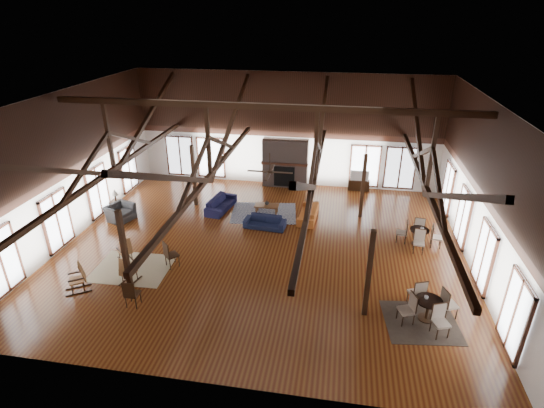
% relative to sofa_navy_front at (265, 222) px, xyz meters
% --- Properties ---
extents(floor, '(16.00, 16.00, 0.00)m').
position_rel_sofa_navy_front_xyz_m(floor, '(0.20, -1.70, -0.27)').
color(floor, brown).
rests_on(floor, ground).
extents(ceiling, '(16.00, 14.00, 0.02)m').
position_rel_sofa_navy_front_xyz_m(ceiling, '(0.20, -1.70, 5.73)').
color(ceiling, black).
rests_on(ceiling, wall_back).
extents(wall_back, '(16.00, 0.02, 6.00)m').
position_rel_sofa_navy_front_xyz_m(wall_back, '(0.20, 5.30, 2.73)').
color(wall_back, white).
rests_on(wall_back, floor).
extents(wall_front, '(16.00, 0.02, 6.00)m').
position_rel_sofa_navy_front_xyz_m(wall_front, '(0.20, -8.70, 2.73)').
color(wall_front, white).
rests_on(wall_front, floor).
extents(wall_left, '(0.02, 14.00, 6.00)m').
position_rel_sofa_navy_front_xyz_m(wall_left, '(-7.80, -1.70, 2.73)').
color(wall_left, white).
rests_on(wall_left, floor).
extents(wall_right, '(0.02, 14.00, 6.00)m').
position_rel_sofa_navy_front_xyz_m(wall_right, '(8.20, -1.70, 2.73)').
color(wall_right, white).
rests_on(wall_right, floor).
extents(roof_truss, '(15.60, 14.07, 3.14)m').
position_rel_sofa_navy_front_xyz_m(roof_truss, '(0.20, -1.70, 3.76)').
color(roof_truss, black).
rests_on(roof_truss, wall_back).
extents(post_grid, '(8.16, 7.16, 3.05)m').
position_rel_sofa_navy_front_xyz_m(post_grid, '(0.20, -1.70, 1.26)').
color(post_grid, black).
rests_on(post_grid, floor).
extents(fireplace, '(2.50, 0.69, 2.60)m').
position_rel_sofa_navy_front_xyz_m(fireplace, '(0.20, 4.97, 1.02)').
color(fireplace, brown).
rests_on(fireplace, floor).
extents(ceiling_fan, '(1.60, 1.60, 0.75)m').
position_rel_sofa_navy_front_xyz_m(ceiling_fan, '(0.70, -2.70, 3.47)').
color(ceiling_fan, black).
rests_on(ceiling_fan, roof_truss).
extents(sofa_navy_front, '(1.89, 0.87, 0.54)m').
position_rel_sofa_navy_front_xyz_m(sofa_navy_front, '(0.00, 0.00, 0.00)').
color(sofa_navy_front, '#131835').
rests_on(sofa_navy_front, floor).
extents(sofa_navy_left, '(2.18, 1.13, 0.61)m').
position_rel_sofa_navy_front_xyz_m(sofa_navy_left, '(-2.43, 1.47, 0.04)').
color(sofa_navy_left, '#141438').
rests_on(sofa_navy_left, floor).
extents(sofa_orange, '(2.03, 0.89, 0.58)m').
position_rel_sofa_navy_front_xyz_m(sofa_orange, '(1.81, 1.19, 0.02)').
color(sofa_orange, '#AB5621').
rests_on(sofa_orange, floor).
extents(coffee_table, '(1.13, 0.57, 0.43)m').
position_rel_sofa_navy_front_xyz_m(coffee_table, '(-0.17, 1.43, 0.11)').
color(coffee_table, brown).
rests_on(coffee_table, floor).
extents(vase, '(0.23, 0.23, 0.21)m').
position_rel_sofa_navy_front_xyz_m(vase, '(-0.17, 1.48, 0.27)').
color(vase, '#B2B2B2').
rests_on(vase, coffee_table).
extents(armchair, '(1.40, 1.31, 0.74)m').
position_rel_sofa_navy_front_xyz_m(armchair, '(-6.69, -0.34, 0.10)').
color(armchair, '#2D2D30').
rests_on(armchair, floor).
extents(side_table_lamp, '(0.48, 0.48, 1.23)m').
position_rel_sofa_navy_front_xyz_m(side_table_lamp, '(-7.17, 0.25, 0.19)').
color(side_table_lamp, black).
rests_on(side_table_lamp, floor).
extents(rocking_chair_a, '(0.84, 0.80, 0.99)m').
position_rel_sofa_navy_front_xyz_m(rocking_chair_a, '(-4.76, -3.58, 0.20)').
color(rocking_chair_a, '#905C36').
rests_on(rocking_chair_a, floor).
extents(rocking_chair_b, '(0.57, 0.85, 1.01)m').
position_rel_sofa_navy_front_xyz_m(rocking_chair_b, '(-4.03, -4.90, 0.21)').
color(rocking_chair_b, '#905C36').
rests_on(rocking_chair_b, floor).
extents(rocking_chair_c, '(0.96, 0.84, 1.09)m').
position_rel_sofa_navy_front_xyz_m(rocking_chair_c, '(-5.45, -5.55, 0.25)').
color(rocking_chair_c, '#905C36').
rests_on(rocking_chair_c, floor).
extents(side_chair_a, '(0.64, 0.64, 1.07)m').
position_rel_sofa_navy_front_xyz_m(side_chair_a, '(-2.95, -3.68, 0.36)').
color(side_chair_a, black).
rests_on(side_chair_a, floor).
extents(side_chair_b, '(0.43, 0.43, 1.00)m').
position_rel_sofa_navy_front_xyz_m(side_chair_b, '(-3.27, -6.12, 0.31)').
color(side_chair_b, black).
rests_on(side_chair_b, floor).
extents(cafe_table_near, '(1.97, 1.97, 1.01)m').
position_rel_sofa_navy_front_xyz_m(cafe_table_near, '(6.12, -5.13, 0.24)').
color(cafe_table_near, black).
rests_on(cafe_table_near, floor).
extents(cafe_table_far, '(1.84, 1.84, 0.95)m').
position_rel_sofa_navy_front_xyz_m(cafe_table_far, '(6.51, -0.36, 0.20)').
color(cafe_table_far, black).
rests_on(cafe_table_far, floor).
extents(cup_near, '(0.14, 0.14, 0.10)m').
position_rel_sofa_navy_front_xyz_m(cup_near, '(6.03, -5.07, 0.51)').
color(cup_near, '#B2B2B2').
rests_on(cup_near, cafe_table_near).
extents(cup_far, '(0.14, 0.14, 0.11)m').
position_rel_sofa_navy_front_xyz_m(cup_far, '(6.58, -0.38, 0.47)').
color(cup_far, '#B2B2B2').
rests_on(cup_far, cafe_table_far).
extents(tv_console, '(1.11, 0.42, 0.55)m').
position_rel_sofa_navy_front_xyz_m(tv_console, '(4.17, 5.05, 0.01)').
color(tv_console, black).
rests_on(tv_console, floor).
extents(television, '(0.97, 0.14, 0.56)m').
position_rel_sofa_navy_front_xyz_m(television, '(4.17, 5.05, 0.56)').
color(television, '#B2B2B2').
rests_on(television, tv_console).
extents(rug_tan, '(2.83, 2.26, 0.01)m').
position_rel_sofa_navy_front_xyz_m(rug_tan, '(-4.32, -4.02, -0.26)').
color(rug_tan, tan).
rests_on(rug_tan, floor).
extents(rug_navy, '(3.29, 2.64, 0.01)m').
position_rel_sofa_navy_front_xyz_m(rug_navy, '(-0.31, 1.42, -0.26)').
color(rug_navy, '#1B254B').
rests_on(rug_navy, floor).
extents(rug_dark, '(2.44, 2.27, 0.01)m').
position_rel_sofa_navy_front_xyz_m(rug_dark, '(5.94, -5.31, -0.26)').
color(rug_dark, black).
rests_on(rug_dark, floor).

